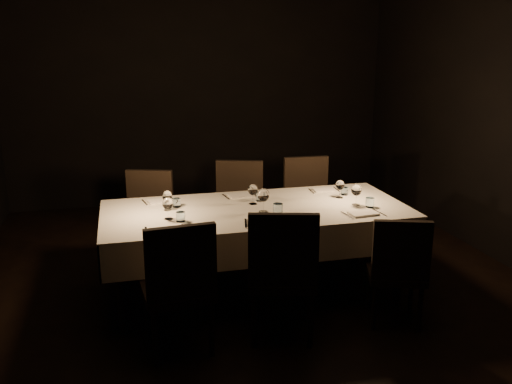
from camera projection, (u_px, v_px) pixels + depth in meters
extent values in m
cube|color=black|center=(256.00, 292.00, 4.71)|extent=(5.00, 6.00, 0.01)
cube|color=black|center=(200.00, 90.00, 7.12)|extent=(5.00, 0.01, 3.00)
cube|color=black|center=(256.00, 212.00, 4.51)|extent=(2.40, 1.00, 0.04)
cylinder|color=black|center=(122.00, 288.00, 3.95)|extent=(0.07, 0.07, 0.71)
cylinder|color=black|center=(120.00, 248.00, 4.74)|extent=(0.07, 0.07, 0.71)
cylinder|color=black|center=(399.00, 260.00, 4.48)|extent=(0.07, 0.07, 0.71)
cylinder|color=black|center=(357.00, 228.00, 5.27)|extent=(0.07, 0.07, 0.71)
cube|color=beige|center=(256.00, 209.00, 4.50)|extent=(2.52, 1.12, 0.01)
cube|color=beige|center=(242.00, 207.00, 5.06)|extent=(2.52, 0.01, 0.28)
cube|color=beige|center=(274.00, 249.00, 4.02)|extent=(2.52, 0.01, 0.28)
cube|color=beige|center=(392.00, 214.00, 4.84)|extent=(0.01, 1.12, 0.28)
cube|color=beige|center=(101.00, 238.00, 4.25)|extent=(0.01, 1.12, 0.28)
cylinder|color=black|center=(198.00, 304.00, 4.04)|extent=(0.04, 0.04, 0.40)
cylinder|color=black|center=(211.00, 329.00, 3.69)|extent=(0.04, 0.04, 0.40)
cylinder|color=black|center=(147.00, 312.00, 3.92)|extent=(0.04, 0.04, 0.40)
cylinder|color=black|center=(155.00, 339.00, 3.57)|extent=(0.04, 0.04, 0.40)
cube|color=black|center=(177.00, 290.00, 3.74)|extent=(0.50, 0.50, 0.06)
cube|color=black|center=(181.00, 263.00, 3.49)|extent=(0.47, 0.09, 0.50)
cube|color=silver|center=(165.00, 229.00, 3.96)|extent=(0.22, 0.14, 0.02)
cube|color=silver|center=(146.00, 231.00, 3.93)|extent=(0.01, 0.19, 0.01)
cube|color=silver|center=(184.00, 228.00, 3.99)|extent=(0.01, 0.19, 0.01)
cylinder|color=white|center=(181.00, 217.00, 4.15)|extent=(0.07, 0.07, 0.08)
cylinder|color=white|center=(168.00, 219.00, 4.22)|extent=(0.07, 0.07, 0.00)
cylinder|color=white|center=(168.00, 214.00, 4.21)|extent=(0.01, 0.01, 0.08)
ellipsoid|color=white|center=(168.00, 203.00, 4.18)|extent=(0.09, 0.09, 0.10)
cylinder|color=black|center=(306.00, 295.00, 4.18)|extent=(0.04, 0.04, 0.41)
cylinder|color=black|center=(311.00, 320.00, 3.79)|extent=(0.04, 0.04, 0.41)
cylinder|color=black|center=(255.00, 295.00, 4.18)|extent=(0.04, 0.04, 0.41)
cylinder|color=black|center=(254.00, 320.00, 3.80)|extent=(0.04, 0.04, 0.41)
cube|color=black|center=(282.00, 277.00, 3.93)|extent=(0.58, 0.58, 0.06)
cube|color=black|center=(283.00, 250.00, 3.65)|extent=(0.47, 0.17, 0.52)
cube|color=silver|center=(265.00, 221.00, 4.14)|extent=(0.27, 0.20, 0.02)
cube|color=silver|center=(246.00, 223.00, 4.11)|extent=(0.06, 0.22, 0.01)
cube|color=silver|center=(284.00, 220.00, 4.18)|extent=(0.06, 0.22, 0.01)
cylinder|color=white|center=(278.00, 209.00, 4.34)|extent=(0.08, 0.08, 0.09)
cylinder|color=white|center=(263.00, 212.00, 4.40)|extent=(0.07, 0.07, 0.00)
cylinder|color=white|center=(263.00, 206.00, 4.38)|extent=(0.01, 0.01, 0.09)
ellipsoid|color=white|center=(263.00, 195.00, 4.36)|extent=(0.10, 0.10, 0.11)
cylinder|color=black|center=(411.00, 289.00, 4.34)|extent=(0.04, 0.04, 0.36)
cylinder|color=black|center=(420.00, 309.00, 4.01)|extent=(0.04, 0.04, 0.36)
cylinder|color=black|center=(369.00, 288.00, 4.36)|extent=(0.04, 0.04, 0.36)
cylinder|color=black|center=(374.00, 307.00, 4.04)|extent=(0.04, 0.04, 0.36)
cube|color=black|center=(395.00, 273.00, 4.13)|extent=(0.53, 0.53, 0.05)
cube|color=black|center=(402.00, 251.00, 3.90)|extent=(0.41, 0.18, 0.45)
cube|color=silver|center=(363.00, 213.00, 4.33)|extent=(0.23, 0.16, 0.02)
cube|color=silver|center=(347.00, 215.00, 4.30)|extent=(0.04, 0.20, 0.01)
cube|color=silver|center=(379.00, 213.00, 4.37)|extent=(0.03, 0.20, 0.01)
cylinder|color=white|center=(370.00, 202.00, 4.53)|extent=(0.07, 0.07, 0.08)
cylinder|color=white|center=(356.00, 205.00, 4.59)|extent=(0.07, 0.07, 0.00)
cylinder|color=white|center=(356.00, 200.00, 4.58)|extent=(0.01, 0.01, 0.09)
ellipsoid|color=white|center=(356.00, 190.00, 4.55)|extent=(0.09, 0.09, 0.10)
cylinder|color=black|center=(123.00, 256.00, 4.98)|extent=(0.04, 0.04, 0.39)
cylinder|color=black|center=(134.00, 242.00, 5.33)|extent=(0.04, 0.04, 0.39)
cylinder|color=black|center=(161.00, 258.00, 4.95)|extent=(0.04, 0.04, 0.39)
cylinder|color=black|center=(171.00, 243.00, 5.30)|extent=(0.04, 0.04, 0.39)
cube|color=black|center=(146.00, 228.00, 5.08)|extent=(0.56, 0.56, 0.06)
cube|color=black|center=(150.00, 195.00, 5.20)|extent=(0.44, 0.19, 0.48)
cube|color=silver|center=(160.00, 201.00, 4.68)|extent=(0.22, 0.17, 0.01)
cube|color=silver|center=(145.00, 203.00, 4.65)|extent=(0.05, 0.18, 0.01)
cube|color=silver|center=(175.00, 201.00, 4.71)|extent=(0.05, 0.18, 0.01)
cylinder|color=white|center=(177.00, 203.00, 4.53)|extent=(0.07, 0.07, 0.07)
cylinder|color=white|center=(168.00, 210.00, 4.45)|extent=(0.06, 0.06, 0.00)
cylinder|color=white|center=(168.00, 205.00, 4.44)|extent=(0.01, 0.01, 0.08)
ellipsoid|color=white|center=(167.00, 196.00, 4.41)|extent=(0.08, 0.08, 0.09)
cylinder|color=black|center=(216.00, 247.00, 5.17)|extent=(0.04, 0.04, 0.40)
cylinder|color=black|center=(221.00, 234.00, 5.54)|extent=(0.04, 0.04, 0.40)
cylinder|color=black|center=(256.00, 248.00, 5.15)|extent=(0.04, 0.04, 0.40)
cylinder|color=black|center=(259.00, 235.00, 5.52)|extent=(0.04, 0.04, 0.40)
cube|color=black|center=(238.00, 219.00, 5.28)|extent=(0.59, 0.59, 0.06)
cube|color=black|center=(240.00, 185.00, 5.40)|extent=(0.46, 0.19, 0.51)
cube|color=silver|center=(241.00, 196.00, 4.85)|extent=(0.23, 0.17, 0.02)
cube|color=silver|center=(226.00, 197.00, 4.82)|extent=(0.04, 0.19, 0.01)
cube|color=silver|center=(255.00, 195.00, 4.88)|extent=(0.04, 0.19, 0.01)
cylinder|color=white|center=(260.00, 197.00, 4.70)|extent=(0.07, 0.07, 0.08)
cylinder|color=white|center=(253.00, 204.00, 4.62)|extent=(0.07, 0.07, 0.00)
cylinder|color=white|center=(253.00, 199.00, 4.60)|extent=(0.01, 0.01, 0.08)
ellipsoid|color=white|center=(253.00, 190.00, 4.58)|extent=(0.09, 0.09, 0.10)
cylinder|color=black|center=(297.00, 242.00, 5.32)|extent=(0.04, 0.04, 0.40)
cylinder|color=black|center=(287.00, 229.00, 5.69)|extent=(0.04, 0.04, 0.40)
cylinder|color=black|center=(334.00, 239.00, 5.40)|extent=(0.04, 0.04, 0.40)
cylinder|color=black|center=(322.00, 227.00, 5.76)|extent=(0.04, 0.04, 0.40)
cube|color=black|center=(311.00, 212.00, 5.48)|extent=(0.48, 0.48, 0.06)
cube|color=black|center=(306.00, 181.00, 5.60)|extent=(0.47, 0.07, 0.50)
cube|color=silver|center=(324.00, 190.00, 5.03)|extent=(0.20, 0.13, 0.01)
cube|color=silver|center=(311.00, 191.00, 5.00)|extent=(0.02, 0.18, 0.01)
cube|color=silver|center=(337.00, 190.00, 5.06)|extent=(0.02, 0.18, 0.01)
cylinder|color=white|center=(345.00, 191.00, 4.89)|extent=(0.06, 0.06, 0.07)
cylinder|color=white|center=(339.00, 198.00, 4.80)|extent=(0.06, 0.06, 0.00)
cylinder|color=white|center=(340.00, 193.00, 4.79)|extent=(0.01, 0.01, 0.08)
ellipsoid|color=white|center=(340.00, 185.00, 4.77)|extent=(0.08, 0.08, 0.09)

